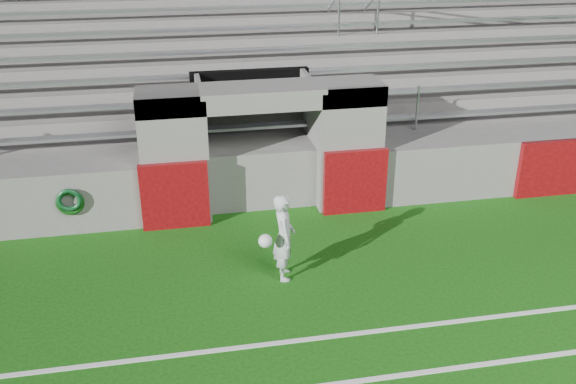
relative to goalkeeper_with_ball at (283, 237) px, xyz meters
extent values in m
plane|color=#124C0C|center=(0.08, -0.76, -0.77)|extent=(90.00, 90.00, 0.00)
cube|color=white|center=(0.08, -1.76, -0.76)|extent=(28.00, 0.09, 0.01)
cube|color=slate|center=(-1.72, 2.74, 0.53)|extent=(1.20, 1.00, 2.60)
cube|color=slate|center=(1.88, 2.74, 0.53)|extent=(1.20, 1.00, 2.60)
cube|color=black|center=(0.08, 4.44, 0.48)|extent=(2.60, 0.20, 2.50)
cube|color=slate|center=(-1.07, 3.34, 0.48)|extent=(0.10, 2.20, 2.50)
cube|color=slate|center=(1.23, 3.34, 0.48)|extent=(0.10, 2.20, 2.50)
cube|color=slate|center=(0.08, 2.74, 1.63)|extent=(4.80, 1.00, 0.40)
cube|color=slate|center=(0.08, 6.59, 0.38)|extent=(26.00, 8.00, 0.20)
cube|color=slate|center=(0.08, 6.59, -0.25)|extent=(26.00, 8.00, 1.05)
cube|color=#5F080B|center=(-1.72, 2.18, -0.10)|extent=(1.30, 0.15, 1.35)
cube|color=#5F080B|center=(1.88, 2.18, -0.10)|extent=(1.30, 0.15, 1.35)
cube|color=#5F080B|center=(6.58, 2.18, -0.15)|extent=(2.20, 0.15, 1.25)
cube|color=#989BA0|center=(0.08, 3.66, 0.70)|extent=(23.00, 0.28, 0.06)
cube|color=slate|center=(0.08, 4.51, 0.67)|extent=(24.00, 0.75, 0.38)
cube|color=#989BA0|center=(0.08, 4.41, 1.08)|extent=(23.00, 0.28, 0.06)
cube|color=slate|center=(0.08, 5.26, 0.86)|extent=(24.00, 0.75, 0.76)
cube|color=#989BA0|center=(0.08, 5.16, 1.46)|extent=(23.00, 0.28, 0.06)
cube|color=slate|center=(0.08, 6.01, 1.05)|extent=(24.00, 0.75, 1.14)
cube|color=#989BA0|center=(0.08, 5.91, 1.84)|extent=(23.00, 0.28, 0.06)
cube|color=slate|center=(0.08, 6.76, 1.24)|extent=(24.00, 0.75, 1.52)
cube|color=#989BA0|center=(0.08, 6.66, 2.22)|extent=(23.00, 0.28, 0.06)
cube|color=slate|center=(0.08, 7.51, 1.43)|extent=(24.00, 0.75, 1.90)
cube|color=#989BA0|center=(0.08, 7.41, 2.60)|extent=(23.00, 0.28, 0.06)
cube|color=slate|center=(0.08, 8.26, 1.62)|extent=(24.00, 0.75, 2.28)
cube|color=slate|center=(0.08, 9.01, 1.81)|extent=(24.00, 0.75, 2.66)
cube|color=slate|center=(0.08, 9.69, 1.87)|extent=(26.00, 0.60, 5.29)
cylinder|color=#A5A8AD|center=(2.58, 3.39, 0.98)|extent=(0.05, 0.05, 1.00)
cylinder|color=#A5A8AD|center=(2.58, 6.39, 2.50)|extent=(0.05, 0.05, 1.00)
cylinder|color=#A5A8AD|center=(3.58, 3.39, 0.98)|extent=(0.05, 0.05, 1.00)
cylinder|color=#A5A8AD|center=(3.58, 6.39, 2.50)|extent=(0.05, 0.05, 1.00)
imported|color=silver|center=(0.01, 0.01, 0.00)|extent=(0.41, 0.59, 1.54)
sphere|color=white|center=(-0.34, -0.23, 0.08)|extent=(0.23, 0.23, 0.23)
torus|color=#0C3F0D|center=(-3.66, 2.19, -0.06)|extent=(0.52, 0.10, 0.52)
torus|color=#0D431E|center=(-3.66, 2.14, 0.01)|extent=(0.46, 0.09, 0.46)
camera|label=1|loc=(-1.68, -9.20, 5.13)|focal=40.00mm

